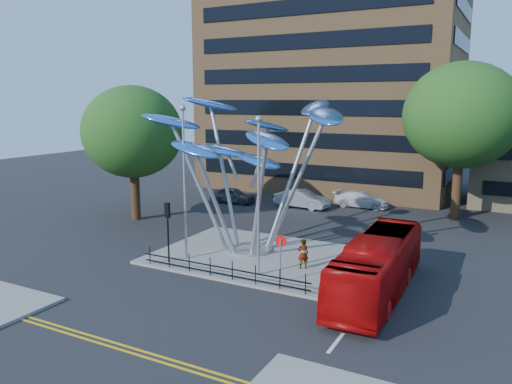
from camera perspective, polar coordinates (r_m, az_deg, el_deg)
The scene contains 18 objects.
ground at distance 24.50m, azimuth -4.11°, elevation -11.64°, with size 120.00×120.00×0.00m, color black.
traffic_island at distance 29.84m, azimuth 0.42°, elevation -7.35°, with size 12.00×9.00×0.15m, color slate.
double_yellow_near at distance 20.15m, azimuth -13.62°, elevation -17.04°, with size 40.00×0.12×0.01m, color gold.
double_yellow_far at distance 19.96m, azimuth -14.22°, elevation -17.36°, with size 40.00×0.12×0.01m, color gold.
brick_tower at distance 54.60m, azimuth 8.80°, elevation 16.46°, with size 25.00×15.00×30.00m, color olive.
tree_right at distance 41.40m, azimuth 22.49°, elevation 8.08°, with size 8.80×8.80×12.11m.
tree_left at distance 39.25m, azimuth -13.93°, elevation 6.65°, with size 7.60×7.60×10.32m.
leaf_sculpture at distance 29.60m, azimuth -0.79°, elevation 5.95°, with size 12.72×9.54×9.51m.
street_lamp_left at distance 28.39m, azimuth -8.21°, elevation 2.57°, with size 0.36×0.36×8.80m.
street_lamp_right at distance 25.38m, azimuth 0.29°, elevation 1.14°, with size 0.36×0.36×8.30m.
traffic_light_island at distance 28.41m, azimuth -10.07°, elevation -3.11°, with size 0.28×0.18×3.42m.
no_entry_sign_island at distance 25.06m, azimuth 2.83°, elevation -6.70°, with size 0.60×0.10×2.45m.
pedestrian_railing_front at distance 26.15m, azimuth -4.01°, elevation -8.89°, with size 10.00×0.06×1.00m.
red_bus at distance 24.72m, azimuth 13.73°, elevation -8.19°, with size 2.40×10.26×2.86m, color #AD0808.
pedestrian at distance 27.42m, azimuth 5.40°, elevation -7.05°, with size 0.60×0.39×1.65m, color gray.
parked_car_left at distance 45.21m, azimuth -2.68°, elevation -0.37°, with size 1.66×4.13×1.41m, color #42444A.
parked_car_mid at distance 43.28m, azimuth 5.24°, elevation -0.78°, with size 1.66×4.76×1.57m, color #A9ACB0.
parked_car_right at distance 44.30m, azimuth 11.95°, elevation -0.84°, with size 1.93×4.74×1.37m, color silver.
Camera 1 is at (12.15, -19.17, 9.22)m, focal length 35.00 mm.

